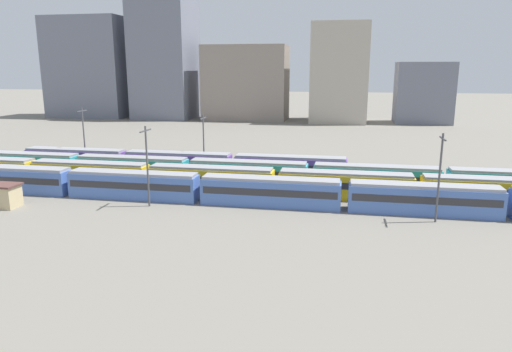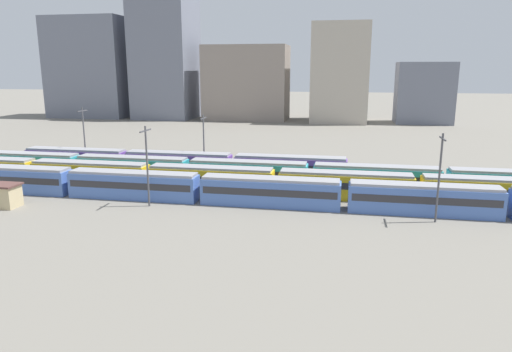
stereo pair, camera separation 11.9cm
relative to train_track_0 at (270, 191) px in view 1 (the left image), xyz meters
The scene contains 15 objects.
ground_plane 37.77m from the train_track_0, 168.07° to the left, with size 600.00×600.00×0.00m, color slate.
train_track_0 is the anchor object (origin of this frame).
train_track_1 5.20m from the train_track_0, 89.64° to the left, with size 112.50×3.06×3.75m.
train_track_2 11.56m from the train_track_0, 115.93° to the left, with size 93.60×3.06×3.75m.
train_track_3 23.92m from the train_track_0, 139.30° to the left, with size 55.80×3.06×3.75m.
catenary_pole_0 16.15m from the train_track_0, 168.49° to the right, with size 0.24×3.20×10.42m.
catenary_pole_1 24.07m from the train_track_0, 127.86° to the left, with size 0.24×3.20×9.74m.
catenary_pole_2 20.48m from the train_track_0, ahead, with size 0.24×3.20×10.37m.
catenary_pole_3 41.41m from the train_track_0, 153.42° to the left, with size 0.24×3.20×10.67m.
signal_hut 34.01m from the train_track_0, 168.14° to the right, with size 3.60×3.00×3.04m.
distant_building_0 132.73m from the train_track_0, 128.86° to the left, with size 28.46×18.25×35.38m, color slate.
distant_building_1 117.89m from the train_track_0, 117.70° to the left, with size 19.82×20.20×46.86m, color slate.
distant_building_2 106.12m from the train_track_0, 103.58° to the left, with size 28.42×15.42×25.17m, color gray.
distant_building_3 103.80m from the train_track_0, 86.16° to the left, with size 18.15×21.14×31.72m, color #B2A899.
distant_building_4 108.36m from the train_track_0, 71.73° to the left, with size 17.54×13.17×19.44m, color slate.
Camera 1 is at (45.85, -57.43, 17.36)m, focal length 32.67 mm.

